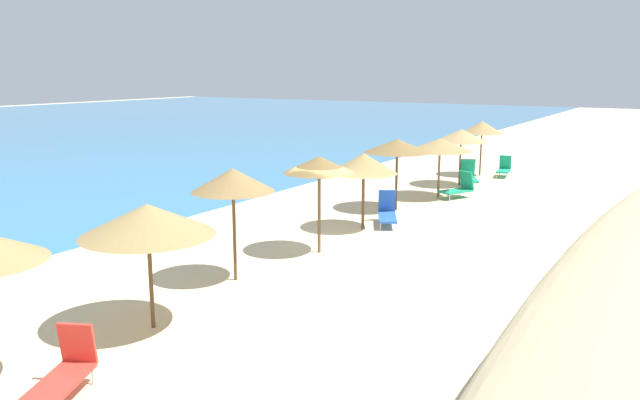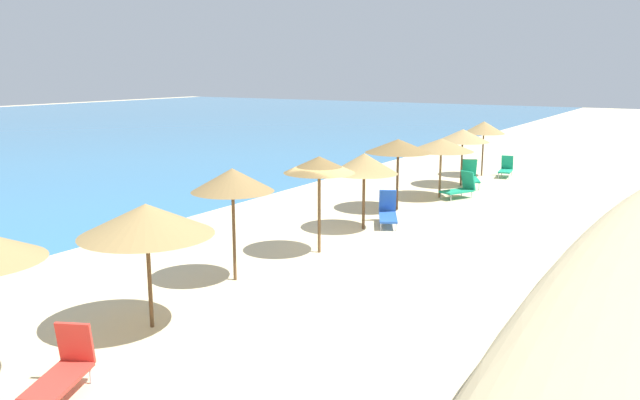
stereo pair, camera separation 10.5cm
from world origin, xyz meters
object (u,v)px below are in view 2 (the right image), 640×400
beach_umbrella_7 (441,145)px  beach_umbrella_9 (484,128)px  beach_umbrella_4 (319,165)px  beach_umbrella_8 (463,136)px  beach_umbrella_5 (364,163)px  lounge_chair_4 (460,188)px  lounge_chair_1 (470,176)px  lounge_chair_2 (506,168)px  lounge_chair_3 (63,369)px  beach_umbrella_2 (146,220)px  lounge_chair_0 (388,212)px  beach_umbrella_3 (232,180)px  beach_umbrella_6 (398,146)px

beach_umbrella_7 → beach_umbrella_9: bearing=2.1°
beach_umbrella_4 → beach_umbrella_8: bearing=0.9°
beach_umbrella_5 → lounge_chair_4: size_ratio=1.59×
beach_umbrella_7 → lounge_chair_1: beach_umbrella_7 is taller
lounge_chair_2 → lounge_chair_4: 6.30m
beach_umbrella_5 → lounge_chair_3: (-12.26, -0.99, -1.75)m
beach_umbrella_8 → lounge_chair_2: beach_umbrella_8 is taller
beach_umbrella_2 → lounge_chair_0: size_ratio=1.52×
beach_umbrella_5 → beach_umbrella_9: size_ratio=0.94×
beach_umbrella_3 → beach_umbrella_9: 19.00m
lounge_chair_3 → beach_umbrella_9: bearing=-112.3°
beach_umbrella_8 → lounge_chair_1: 1.84m
beach_umbrella_5 → beach_umbrella_7: size_ratio=0.96×
lounge_chair_4 → lounge_chair_0: bearing=110.3°
beach_umbrella_5 → beach_umbrella_6: (3.32, 0.32, 0.22)m
beach_umbrella_2 → lounge_chair_1: 19.00m
beach_umbrella_4 → beach_umbrella_5: bearing=3.9°
beach_umbrella_3 → lounge_chair_2: size_ratio=2.13×
beach_umbrella_3 → lounge_chair_1: beach_umbrella_3 is taller
beach_umbrella_3 → lounge_chair_0: (7.34, -0.71, -2.12)m
lounge_chair_4 → beach_umbrella_5: bearing=107.7°
beach_umbrella_7 → lounge_chair_1: bearing=-5.2°
beach_umbrella_2 → beach_umbrella_3: beach_umbrella_3 is taller
beach_umbrella_9 → lounge_chair_4: 6.38m
beach_umbrella_9 → lounge_chair_4: size_ratio=1.70×
beach_umbrella_4 → beach_umbrella_3: bearing=171.0°
lounge_chair_2 → beach_umbrella_2: bearing=79.5°
beach_umbrella_6 → beach_umbrella_9: beach_umbrella_9 is taller
beach_umbrella_5 → lounge_chair_1: size_ratio=1.43×
lounge_chair_4 → beach_umbrella_6: bearing=95.0°
beach_umbrella_4 → beach_umbrella_2: bearing=179.5°
beach_umbrella_6 → lounge_chair_4: (3.37, -1.29, -1.98)m
lounge_chair_4 → beach_umbrella_2: bearing=113.1°
beach_umbrella_3 → beach_umbrella_9: beach_umbrella_3 is taller
beach_umbrella_9 → beach_umbrella_6: bearing=178.2°
beach_umbrella_2 → beach_umbrella_6: 12.88m
beach_umbrella_9 → beach_umbrella_2: bearing=-179.5°
beach_umbrella_3 → beach_umbrella_6: (9.64, 0.03, -0.13)m
beach_umbrella_2 → beach_umbrella_8: (19.07, 0.14, 0.01)m
beach_umbrella_4 → lounge_chair_3: bearing=-175.1°
beach_umbrella_5 → beach_umbrella_6: size_ratio=0.95×
lounge_chair_2 → beach_umbrella_6: bearing=73.6°
beach_umbrella_5 → lounge_chair_2: 13.15m
beach_umbrella_2 → beach_umbrella_5: bearing=0.9°
beach_umbrella_3 → beach_umbrella_2: bearing=-172.1°
lounge_chair_0 → lounge_chair_1: lounge_chair_1 is taller
beach_umbrella_4 → lounge_chair_1: (12.49, -0.27, -2.05)m
lounge_chair_1 → beach_umbrella_3: bearing=61.4°
beach_umbrella_6 → beach_umbrella_2: bearing=-177.9°
beach_umbrella_5 → lounge_chair_1: beach_umbrella_5 is taller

